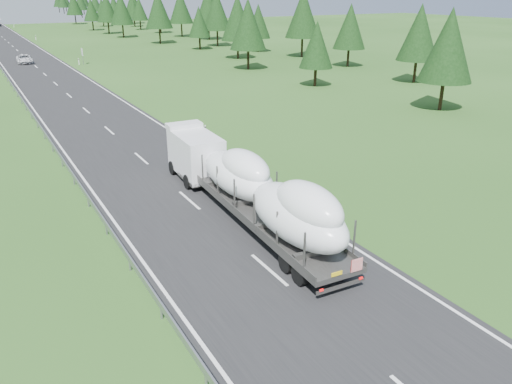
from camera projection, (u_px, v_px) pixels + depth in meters
road_surface at (22, 54)px, 95.06m from camera, size 10.00×400.00×0.02m
marker_posts at (23, 31)px, 142.05m from camera, size 0.13×350.08×1.00m
highway_sign at (82, 53)px, 81.62m from camera, size 0.08×0.90×2.60m
tree_line_right at (164, 9)px, 131.38m from camera, size 26.68×342.43×12.43m
boat_truck at (250, 184)px, 25.89m from camera, size 3.13×17.82×3.87m
distant_van at (24, 59)px, 83.24m from camera, size 2.54×5.14×1.40m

